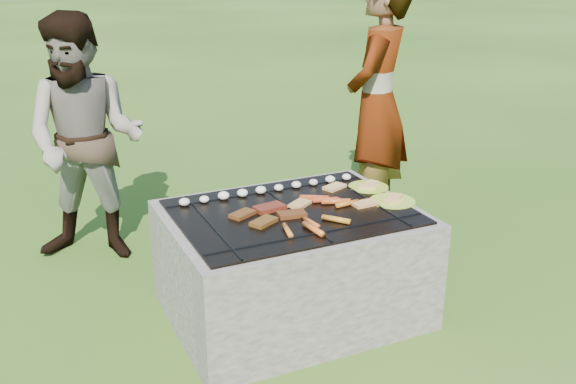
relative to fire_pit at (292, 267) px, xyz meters
name	(u,v)px	position (x,y,z in m)	size (l,w,h in m)	color
lawn	(292,312)	(0.00, 0.00, -0.28)	(60.00, 60.00, 0.00)	#224C13
fire_pit	(292,267)	(0.00, 0.00, 0.00)	(1.30, 1.00, 0.62)	gray
mushrooms	(266,189)	(-0.02, 0.31, 0.35)	(1.06, 0.06, 0.04)	beige
pork_slabs	(268,214)	(-0.14, -0.01, 0.34)	(0.38, 0.29, 0.02)	brown
sausages	(323,210)	(0.13, -0.09, 0.34)	(0.54, 0.51, 0.03)	#D54E23
bread_on_grate	(333,198)	(0.27, 0.05, 0.34)	(0.46, 0.40, 0.02)	tan
plate_far	(368,187)	(0.56, 0.15, 0.33)	(0.25, 0.25, 0.03)	yellow
plate_near	(393,201)	(0.56, -0.10, 0.33)	(0.27, 0.27, 0.03)	#FFEB3C
cook	(377,104)	(1.09, 0.92, 0.61)	(0.65, 0.43, 1.79)	gray
bystander	(86,141)	(-0.86, 1.20, 0.51)	(0.77, 0.60, 1.57)	#A49688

